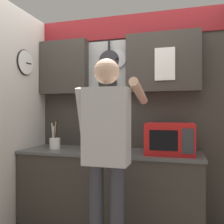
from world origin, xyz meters
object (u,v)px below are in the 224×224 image
object	(u,v)px
knife_block	(87,142)
utensil_crock	(55,142)
person	(107,142)
microwave	(170,139)

from	to	relation	value
knife_block	utensil_crock	distance (m)	0.41
utensil_crock	person	world-z (taller)	person
knife_block	utensil_crock	bearing A→B (deg)	179.95
microwave	knife_block	size ratio (longest dim) A/B	1.90
microwave	person	world-z (taller)	person
microwave	person	bearing A→B (deg)	-130.10
microwave	utensil_crock	xyz separation A→B (m)	(-1.32, 0.00, -0.08)
utensil_crock	person	size ratio (longest dim) A/B	0.19
microwave	utensil_crock	size ratio (longest dim) A/B	1.42
microwave	knife_block	world-z (taller)	microwave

